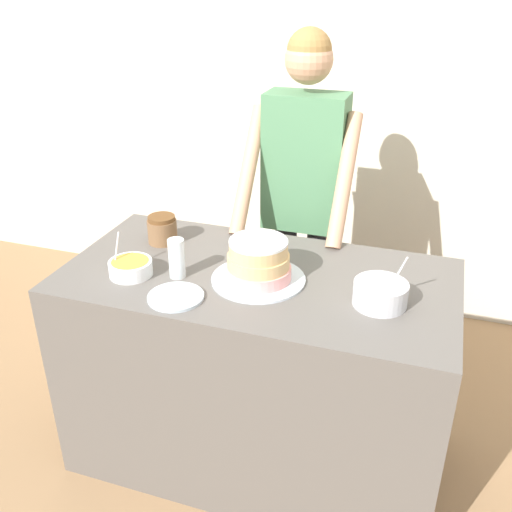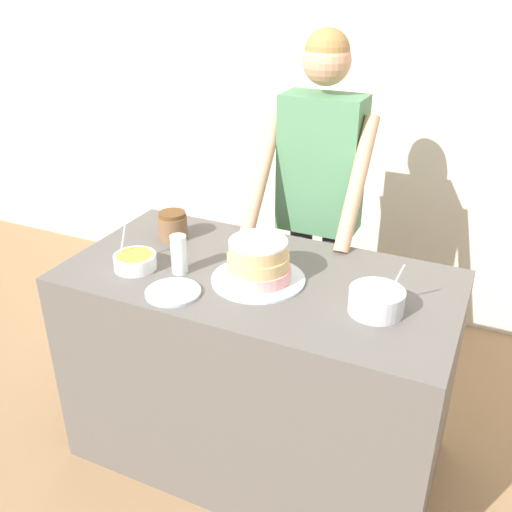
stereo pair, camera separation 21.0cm
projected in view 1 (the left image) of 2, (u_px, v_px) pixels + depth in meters
wall_back at (339, 96)px, 3.25m from camera, size 10.00×0.05×2.60m
counter at (257, 369)px, 2.39m from camera, size 1.51×0.77×0.90m
person_baker at (304, 180)px, 2.66m from camera, size 0.50×0.47×1.74m
cake at (258, 263)px, 2.11m from camera, size 0.35×0.35×0.16m
frosting_bowl_white at (380, 293)px, 1.97m from camera, size 0.19×0.19×0.19m
frosting_bowl_orange at (131, 267)px, 2.17m from camera, size 0.17×0.17×0.16m
drinking_glass at (177, 258)px, 2.14m from camera, size 0.06×0.06×0.15m
ceramic_plate at (176, 297)px, 2.02m from camera, size 0.20×0.20×0.01m
stoneware_jar at (162, 229)px, 2.42m from camera, size 0.12×0.12×0.12m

